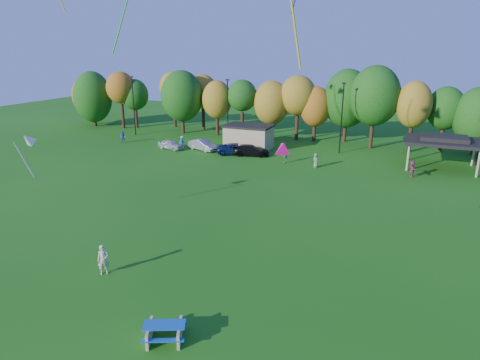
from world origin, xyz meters
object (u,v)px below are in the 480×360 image
at_px(car_a, 171,144).
at_px(car_b, 203,145).
at_px(car_c, 237,149).
at_px(car_d, 251,150).
at_px(picnic_table, 165,331).
at_px(kite_flyer, 103,260).

relative_size(car_a, car_b, 0.87).
bearing_deg(car_a, car_b, -65.80).
xyz_separation_m(car_c, car_d, (1.88, 0.06, -0.01)).
xyz_separation_m(picnic_table, car_a, (-20.51, 34.66, 0.15)).
xyz_separation_m(car_b, car_d, (7.06, -0.37, -0.03)).
bearing_deg(car_c, picnic_table, -179.85).
bearing_deg(car_b, kite_flyer, -143.59).
height_order(picnic_table, car_b, car_b).
bearing_deg(car_a, car_d, -76.33).
distance_m(picnic_table, kite_flyer, 7.85).
bearing_deg(car_b, picnic_table, -135.74).
height_order(picnic_table, car_c, car_c).
xyz_separation_m(picnic_table, kite_flyer, (-6.77, 3.95, 0.45)).
bearing_deg(car_c, car_b, 68.05).
relative_size(picnic_table, car_c, 0.49).
bearing_deg(car_d, car_b, 74.57).
height_order(kite_flyer, car_c, kite_flyer).
distance_m(car_a, car_d, 11.39).
bearing_deg(car_c, car_d, -105.42).
height_order(car_b, car_d, car_b).
height_order(car_a, car_d, car_d).
bearing_deg(car_b, car_c, -74.89).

